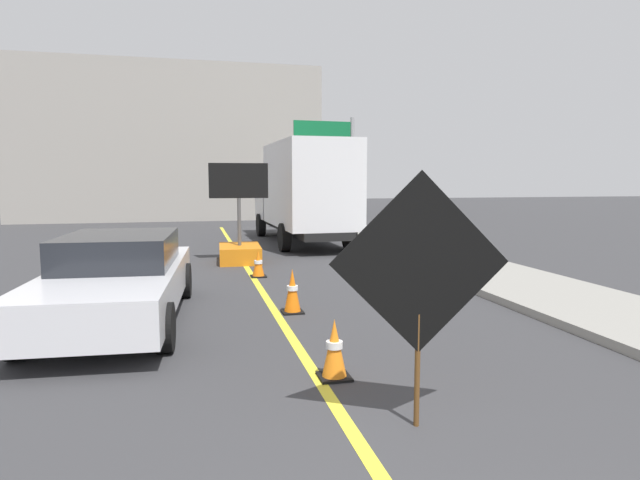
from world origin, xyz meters
name	(u,v)px	position (x,y,z in m)	size (l,w,h in m)	color
sidewalk_curb	(590,306)	(5.32, 6.00, 0.07)	(2.56, 48.00, 0.14)	gray
lane_center_stripe	(287,330)	(0.00, 6.00, 0.00)	(0.14, 36.00, 0.01)	yellow
roadwork_sign	(420,268)	(0.61, 2.63, 1.47)	(1.62, 0.24, 2.33)	#593819
arrow_board_trailer	(240,244)	(-0.08, 13.05, 0.48)	(1.60, 1.85, 2.70)	orange
box_truck	(303,191)	(2.49, 16.82, 1.87)	(2.57, 7.64, 3.49)	black
pickup_car	(118,278)	(-2.51, 7.16, 0.70)	(2.27, 5.18, 1.38)	silver
highway_guide_sign	(336,153)	(4.93, 21.43, 3.42)	(2.79, 0.30, 5.00)	gray
far_building_block	(172,147)	(-2.40, 33.10, 4.27)	(16.62, 9.97, 8.55)	gray
traffic_cone_near_sign	(334,349)	(0.19, 3.96, 0.34)	(0.36, 0.36, 0.69)	black
traffic_cone_mid_lane	(292,291)	(0.28, 7.05, 0.37)	(0.36, 0.36, 0.76)	black
traffic_cone_far_lane	(258,264)	(0.13, 10.56, 0.30)	(0.36, 0.36, 0.62)	black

